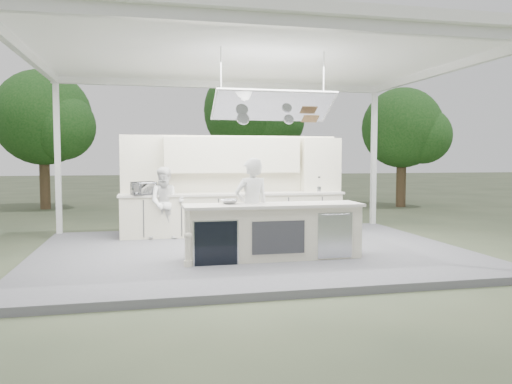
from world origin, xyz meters
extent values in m
plane|color=#52593D|center=(0.00, 0.00, 0.00)|extent=(90.00, 90.00, 0.00)
cube|color=#5F5E63|center=(0.00, 0.00, 0.06)|extent=(8.00, 6.00, 0.12)
cube|color=white|center=(3.90, 2.90, 1.85)|extent=(0.12, 0.12, 3.70)
cube|color=white|center=(-3.90, 2.90, 1.85)|extent=(0.12, 0.12, 3.70)
cube|color=white|center=(0.00, 0.00, 3.78)|extent=(8.20, 6.20, 0.16)
cube|color=white|center=(0.00, -2.90, 3.62)|extent=(8.00, 0.12, 0.16)
cube|color=white|center=(0.00, 2.90, 3.62)|extent=(8.00, 0.12, 0.16)
cube|color=white|center=(-3.90, 0.00, 3.62)|extent=(0.12, 6.00, 0.16)
cube|color=white|center=(3.90, 0.00, 3.62)|extent=(0.12, 6.00, 0.16)
cube|color=white|center=(0.20, -0.90, 2.75)|extent=(2.00, 0.71, 0.43)
cube|color=white|center=(0.20, -0.90, 2.75)|extent=(2.06, 0.76, 0.46)
cylinder|color=white|center=(-0.70, -0.90, 3.23)|extent=(0.02, 0.02, 0.95)
cylinder|color=white|center=(1.10, -0.90, 3.23)|extent=(0.02, 0.02, 0.95)
cylinder|color=silver|center=(-0.30, -0.75, 2.53)|extent=(0.22, 0.14, 0.21)
cylinder|color=silver|center=(0.50, -0.80, 2.53)|extent=(0.18, 0.12, 0.18)
cube|color=#96613C|center=(0.90, -0.78, 2.55)|extent=(0.28, 0.18, 0.12)
cube|color=beige|center=(0.20, -0.90, 0.57)|extent=(3.00, 0.70, 0.90)
cube|color=silver|center=(0.20, -0.90, 1.04)|extent=(3.10, 0.78, 0.05)
cylinder|color=beige|center=(-1.30, -1.25, 0.58)|extent=(0.11, 0.11, 0.92)
cube|color=black|center=(-0.85, -1.25, 0.48)|extent=(0.70, 0.04, 0.72)
cube|color=silver|center=(-0.85, -1.26, 0.48)|extent=(0.74, 0.03, 0.72)
cube|color=#303135|center=(0.20, -1.26, 0.54)|extent=(0.90, 0.02, 0.55)
cube|color=silver|center=(1.20, -1.26, 0.54)|extent=(0.62, 0.02, 0.78)
cube|color=beige|center=(0.00, 1.90, 0.57)|extent=(5.00, 0.65, 0.90)
cube|color=silver|center=(0.00, 1.90, 1.04)|extent=(5.08, 0.72, 0.05)
cube|color=beige|center=(0.00, 2.20, 1.25)|extent=(5.00, 0.10, 2.25)
cube|color=beige|center=(0.00, 2.07, 1.92)|extent=(3.10, 0.38, 0.80)
cube|color=beige|center=(2.10, 2.02, 1.67)|extent=(0.90, 0.45, 1.30)
cube|color=#96613C|center=(2.10, 2.02, 1.67)|extent=(0.84, 0.40, 0.03)
cylinder|color=silver|center=(2.00, 1.88, 1.13)|extent=(0.20, 0.20, 0.12)
cylinder|color=black|center=(2.00, 1.88, 1.29)|extent=(0.17, 0.17, 0.20)
cylinder|color=black|center=(2.35, 1.88, 1.12)|extent=(0.16, 0.16, 0.10)
cone|color=black|center=(2.35, 1.88, 1.29)|extent=(0.14, 0.14, 0.24)
cylinder|color=brown|center=(-5.50, 10.00, 1.05)|extent=(0.36, 0.36, 2.10)
sphere|color=#305D22|center=(-5.50, 10.00, 3.29)|extent=(3.40, 3.40, 3.40)
sphere|color=#305D22|center=(-4.82, 9.49, 2.95)|extent=(2.38, 2.38, 2.38)
cylinder|color=brown|center=(2.50, 12.00, 1.22)|extent=(0.36, 0.36, 2.45)
sphere|color=#305D22|center=(2.50, 12.00, 3.85)|extent=(4.00, 4.00, 4.00)
sphere|color=#305D22|center=(3.30, 11.40, 3.45)|extent=(2.80, 2.80, 2.80)
cylinder|color=brown|center=(7.50, 8.00, 0.96)|extent=(0.36, 0.36, 1.92)
sphere|color=#305D22|center=(7.50, 8.00, 2.97)|extent=(3.00, 3.00, 3.00)
sphere|color=#305D22|center=(8.10, 7.55, 2.67)|extent=(2.10, 2.10, 2.10)
imported|color=silver|center=(-0.14, -0.70, 0.99)|extent=(0.71, 0.55, 1.74)
imported|color=white|center=(-1.52, 1.55, 0.89)|extent=(0.81, 0.67, 1.55)
imported|color=silver|center=(-1.99, 1.70, 1.21)|extent=(0.58, 0.47, 0.28)
imported|color=#B1B3B8|center=(-0.55, -0.75, 1.11)|extent=(0.33, 0.33, 0.07)
imported|color=silver|center=(-0.50, -0.69, 1.11)|extent=(0.26, 0.26, 0.07)
camera|label=1|loc=(-1.95, -9.20, 1.87)|focal=35.00mm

